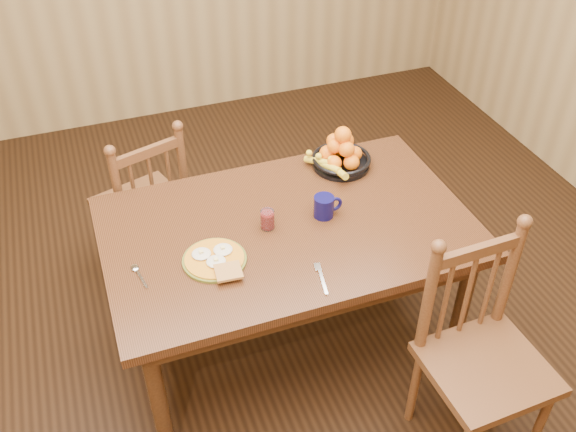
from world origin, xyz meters
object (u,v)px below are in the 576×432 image
object	(u,v)px
chair_far	(144,206)
dining_table	(288,240)
chair_near	(481,357)
breakfast_plate	(215,260)
coffee_mug	(325,206)
fruit_bowl	(340,155)

from	to	relation	value
chair_far	dining_table	bearing A→B (deg)	108.36
chair_far	chair_near	distance (m)	1.84
breakfast_plate	chair_near	bearing A→B (deg)	-34.74
coffee_mug	chair_far	bearing A→B (deg)	134.47
chair_near	coffee_mug	bearing A→B (deg)	114.06
breakfast_plate	coffee_mug	size ratio (longest dim) A/B	2.19
chair_near	dining_table	bearing A→B (deg)	124.07
chair_near	coffee_mug	world-z (taller)	chair_near
chair_far	fruit_bowl	size ratio (longest dim) A/B	2.93
dining_table	breakfast_plate	world-z (taller)	breakfast_plate
fruit_bowl	breakfast_plate	bearing A→B (deg)	-148.64
breakfast_plate	fruit_bowl	xyz separation A→B (m)	(0.75, 0.46, 0.05)
chair_far	chair_near	xyz separation A→B (m)	(1.09, -1.48, 0.03)
dining_table	breakfast_plate	size ratio (longest dim) A/B	5.49
coffee_mug	fruit_bowl	xyz separation A→B (m)	(0.22, 0.33, 0.02)
dining_table	chair_far	bearing A→B (deg)	126.18
chair_near	fruit_bowl	distance (m)	1.15
chair_far	fruit_bowl	world-z (taller)	fruit_bowl
coffee_mug	dining_table	bearing A→B (deg)	-177.22
chair_near	coffee_mug	distance (m)	0.90
chair_far	fruit_bowl	bearing A→B (deg)	139.16
dining_table	chair_near	xyz separation A→B (m)	(0.55, -0.75, -0.17)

